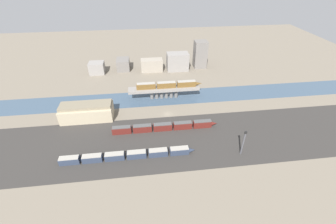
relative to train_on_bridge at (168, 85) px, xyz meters
name	(u,v)px	position (x,y,z in m)	size (l,w,h in m)	color
ground_plane	(168,114)	(-2.98, -19.57, -9.56)	(400.00, 400.00, 0.00)	#756B5B
railbed_yard	(173,140)	(-2.98, -43.57, -9.56)	(280.00, 42.00, 0.01)	#33302D
river_water	(164,98)	(-2.98, 0.00, -9.56)	(320.00, 19.58, 0.01)	#3D5166
bridge	(164,90)	(-2.98, 0.00, -3.82)	(46.72, 7.08, 7.59)	gray
train_on_bridge	(168,85)	(0.00, 0.00, 0.00)	(43.27, 2.88, 4.04)	brown
train_yard_near	(128,155)	(-25.61, -53.15, -7.78)	(63.16, 3.01, 3.64)	#2D384C
train_yard_mid	(165,127)	(-6.36, -34.25, -7.50)	(57.77, 2.84, 4.20)	#5B1E19
warehouse_building	(87,111)	(-49.88, -17.72, -4.95)	(29.39, 12.66, 9.69)	tan
signal_tower	(243,143)	(28.01, -56.96, -2.63)	(1.00, 0.82, 13.81)	#4C4C51
city_block_far_left	(97,68)	(-52.73, 45.46, -4.94)	(11.91, 9.79, 9.24)	gray
city_block_left	(123,64)	(-31.89, 50.56, -5.07)	(10.31, 13.42, 8.99)	slate
city_block_center	(152,65)	(-8.28, 44.67, -4.56)	(17.58, 8.27, 10.01)	gray
city_block_right	(178,62)	(13.13, 44.34, -2.38)	(17.64, 10.17, 14.37)	gray
city_block_far_right	(200,54)	(32.91, 48.07, 1.59)	(10.28, 9.63, 22.30)	slate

